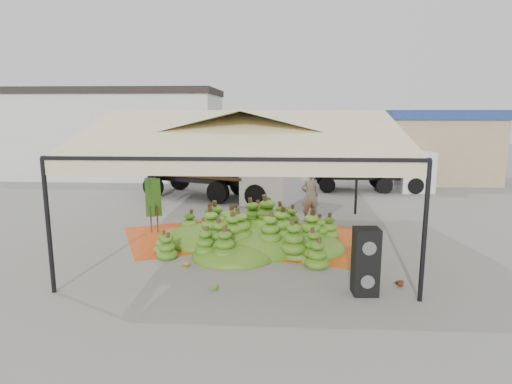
# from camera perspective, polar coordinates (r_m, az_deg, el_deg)

# --- Properties ---
(ground) EXTENTS (90.00, 90.00, 0.00)m
(ground) POSITION_cam_1_polar(r_m,az_deg,el_deg) (13.33, -1.23, -6.67)
(ground) COLOR slate
(ground) RESTS_ON ground
(canopy_tent) EXTENTS (8.10, 8.10, 4.00)m
(canopy_tent) POSITION_cam_1_polar(r_m,az_deg,el_deg) (12.75, -1.29, 7.65)
(canopy_tent) COLOR black
(canopy_tent) RESTS_ON ground
(building_white) EXTENTS (14.30, 6.30, 5.40)m
(building_white) POSITION_cam_1_polar(r_m,az_deg,el_deg) (28.90, -19.31, 7.48)
(building_white) COLOR silver
(building_white) RESTS_ON ground
(building_tan) EXTENTS (6.30, 5.30, 4.10)m
(building_tan) POSITION_cam_1_polar(r_m,az_deg,el_deg) (27.29, 22.60, 5.77)
(building_tan) COLOR tan
(building_tan) RESTS_ON ground
(tarp_left) EXTENTS (5.01, 4.92, 0.01)m
(tarp_left) POSITION_cam_1_polar(r_m,az_deg,el_deg) (14.07, -8.76, -5.84)
(tarp_left) COLOR #E44C15
(tarp_left) RESTS_ON ground
(tarp_right) EXTENTS (4.97, 5.12, 0.01)m
(tarp_right) POSITION_cam_1_polar(r_m,az_deg,el_deg) (13.56, 6.12, -6.40)
(tarp_right) COLOR #D15313
(tarp_right) RESTS_ON ground
(banana_heap) EXTENTS (6.10, 5.06, 1.28)m
(banana_heap) POSITION_cam_1_polar(r_m,az_deg,el_deg) (12.82, -0.50, -4.39)
(banana_heap) COLOR #3B7017
(banana_heap) RESTS_ON ground
(hand_yellow_a) EXTENTS (0.50, 0.43, 0.21)m
(hand_yellow_a) POSITION_cam_1_polar(r_m,az_deg,el_deg) (11.41, 6.01, -9.15)
(hand_yellow_a) COLOR #AD8222
(hand_yellow_a) RESTS_ON ground
(hand_yellow_b) EXTENTS (0.51, 0.48, 0.18)m
(hand_yellow_b) POSITION_cam_1_polar(r_m,az_deg,el_deg) (11.35, -9.67, -9.44)
(hand_yellow_b) COLOR gold
(hand_yellow_b) RESTS_ON ground
(hand_red_a) EXTENTS (0.55, 0.51, 0.20)m
(hand_red_a) POSITION_cam_1_polar(r_m,az_deg,el_deg) (9.99, 15.14, -12.44)
(hand_red_a) COLOR #532513
(hand_red_a) RESTS_ON ground
(hand_red_b) EXTENTS (0.45, 0.37, 0.20)m
(hand_red_b) POSITION_cam_1_polar(r_m,az_deg,el_deg) (10.56, 18.16, -11.32)
(hand_red_b) COLOR #5F2D15
(hand_red_b) RESTS_ON ground
(hand_green) EXTENTS (0.41, 0.34, 0.18)m
(hand_green) POSITION_cam_1_polar(r_m,az_deg,el_deg) (9.90, -6.08, -12.39)
(hand_green) COLOR #50811A
(hand_green) RESTS_ON ground
(hanging_bunches) EXTENTS (1.74, 0.24, 0.20)m
(hanging_bunches) POSITION_cam_1_polar(r_m,az_deg,el_deg) (13.47, 2.03, 4.89)
(hanging_bunches) COLOR #3B7C19
(hanging_bunches) RESTS_ON ground
(speaker_stack) EXTENTS (0.56, 0.50, 1.49)m
(speaker_stack) POSITION_cam_1_polar(r_m,az_deg,el_deg) (9.73, 14.42, -8.96)
(speaker_stack) COLOR black
(speaker_stack) RESTS_ON ground
(banana_leaves) EXTENTS (0.96, 1.36, 3.70)m
(banana_leaves) POSITION_cam_1_polar(r_m,az_deg,el_deg) (14.31, -13.98, -5.78)
(banana_leaves) COLOR #30771F
(banana_leaves) RESTS_ON ground
(vendor) EXTENTS (0.80, 0.63, 1.95)m
(vendor) POSITION_cam_1_polar(r_m,az_deg,el_deg) (15.66, 7.20, -0.49)
(vendor) COLOR gray
(vendor) RESTS_ON ground
(truck_left) EXTENTS (7.77, 4.99, 2.53)m
(truck_left) POSITION_cam_1_polar(r_m,az_deg,el_deg) (19.84, -4.35, 3.57)
(truck_left) COLOR #462D17
(truck_left) RESTS_ON ground
(truck_right) EXTENTS (5.92, 2.10, 2.03)m
(truck_right) POSITION_cam_1_polar(r_m,az_deg,el_deg) (22.82, 15.77, 3.33)
(truck_right) COLOR #543D1C
(truck_right) RESTS_ON ground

